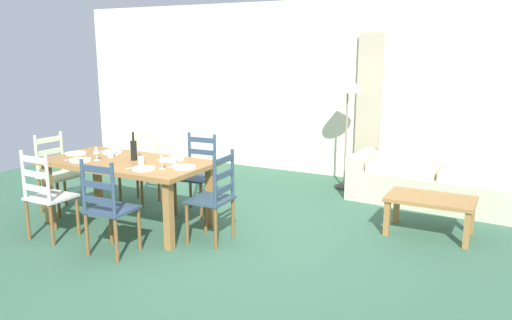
% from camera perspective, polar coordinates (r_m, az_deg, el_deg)
% --- Properties ---
extents(ground_plane, '(9.60, 9.60, 0.02)m').
position_cam_1_polar(ground_plane, '(5.41, -3.73, -9.15)').
color(ground_plane, '#376149').
extents(wall_far, '(9.60, 0.16, 2.70)m').
position_cam_1_polar(wall_far, '(8.05, 8.57, 7.79)').
color(wall_far, beige).
rests_on(wall_far, ground_plane).
extents(curtain_panel_left, '(0.35, 0.08, 2.20)m').
position_cam_1_polar(curtain_panel_left, '(7.76, 12.44, 5.62)').
color(curtain_panel_left, '#B5A98B').
rests_on(curtain_panel_left, ground_plane).
extents(dining_table, '(1.90, 0.96, 0.75)m').
position_cam_1_polar(dining_table, '(5.88, -14.20, -0.88)').
color(dining_table, olive).
rests_on(dining_table, ground_plane).
extents(dining_chair_near_left, '(0.42, 0.40, 0.96)m').
position_cam_1_polar(dining_chair_near_left, '(5.73, -22.34, -3.68)').
color(dining_chair_near_left, beige).
rests_on(dining_chair_near_left, ground_plane).
extents(dining_chair_near_right, '(0.44, 0.42, 0.96)m').
position_cam_1_polar(dining_chair_near_right, '(5.11, -16.20, -5.14)').
color(dining_chair_near_right, '#2F435C').
rests_on(dining_chair_near_right, ground_plane).
extents(dining_chair_far_left, '(0.42, 0.40, 0.96)m').
position_cam_1_polar(dining_chair_far_left, '(6.79, -12.67, -0.65)').
color(dining_chair_far_left, beige).
rests_on(dining_chair_far_left, ground_plane).
extents(dining_chair_far_right, '(0.44, 0.42, 0.96)m').
position_cam_1_polar(dining_chair_far_right, '(6.23, -6.56, -1.58)').
color(dining_chair_far_right, '#2E4457').
rests_on(dining_chair_far_right, ground_plane).
extents(dining_chair_head_west, '(0.43, 0.45, 0.96)m').
position_cam_1_polar(dining_chair_head_west, '(6.71, -21.31, -1.37)').
color(dining_chair_head_west, beige).
rests_on(dining_chair_head_west, ground_plane).
extents(dining_chair_head_east, '(0.41, 0.43, 0.96)m').
position_cam_1_polar(dining_chair_head_east, '(5.26, -4.68, -4.18)').
color(dining_chair_head_east, '#2E4455').
rests_on(dining_chair_head_east, ground_plane).
extents(dinner_plate_near_left, '(0.24, 0.24, 0.02)m').
position_cam_1_polar(dinner_plate_near_left, '(5.99, -19.05, 0.01)').
color(dinner_plate_near_left, white).
rests_on(dinner_plate_near_left, dining_table).
extents(fork_near_left, '(0.03, 0.17, 0.01)m').
position_cam_1_polar(fork_near_left, '(6.10, -20.01, 0.09)').
color(fork_near_left, silver).
rests_on(fork_near_left, dining_table).
extents(dinner_plate_near_right, '(0.24, 0.24, 0.02)m').
position_cam_1_polar(dinner_plate_near_right, '(5.38, -12.44, -0.94)').
color(dinner_plate_near_right, white).
rests_on(dinner_plate_near_right, dining_table).
extents(fork_near_right, '(0.03, 0.17, 0.01)m').
position_cam_1_polar(fork_near_right, '(5.48, -13.64, -0.83)').
color(fork_near_right, silver).
rests_on(fork_near_right, dining_table).
extents(dinner_plate_far_left, '(0.24, 0.24, 0.02)m').
position_cam_1_polar(dinner_plate_far_left, '(6.34, -15.78, 0.86)').
color(dinner_plate_far_left, white).
rests_on(dinner_plate_far_left, dining_table).
extents(fork_far_left, '(0.02, 0.17, 0.01)m').
position_cam_1_polar(fork_far_left, '(6.44, -16.75, 0.93)').
color(fork_far_left, silver).
rests_on(fork_far_left, dining_table).
extents(dinner_plate_far_right, '(0.24, 0.24, 0.02)m').
position_cam_1_polar(dinner_plate_far_right, '(5.76, -9.25, 0.06)').
color(dinner_plate_far_right, white).
rests_on(dinner_plate_far_right, dining_table).
extents(fork_far_right, '(0.03, 0.17, 0.01)m').
position_cam_1_polar(fork_far_right, '(5.85, -10.43, 0.14)').
color(fork_far_right, silver).
rests_on(fork_far_right, dining_table).
extents(dinner_plate_head_west, '(0.24, 0.24, 0.02)m').
position_cam_1_polar(dinner_plate_head_west, '(6.40, -19.47, 0.72)').
color(dinner_plate_head_west, white).
rests_on(dinner_plate_head_west, dining_table).
extents(fork_head_west, '(0.02, 0.17, 0.01)m').
position_cam_1_polar(fork_head_west, '(6.51, -20.36, 0.79)').
color(fork_head_west, silver).
rests_on(fork_head_west, dining_table).
extents(dinner_plate_head_east, '(0.24, 0.24, 0.02)m').
position_cam_1_polar(dinner_plate_head_east, '(5.37, -8.03, -0.79)').
color(dinner_plate_head_east, white).
rests_on(dinner_plate_head_east, dining_table).
extents(fork_head_east, '(0.02, 0.17, 0.01)m').
position_cam_1_polar(fork_head_east, '(5.46, -9.31, -0.68)').
color(fork_head_east, silver).
rests_on(fork_head_east, dining_table).
extents(wine_bottle, '(0.07, 0.07, 0.32)m').
position_cam_1_polar(wine_bottle, '(5.83, -13.50, 1.12)').
color(wine_bottle, black).
rests_on(wine_bottle, dining_table).
extents(wine_glass_near_left, '(0.06, 0.06, 0.16)m').
position_cam_1_polar(wine_glass_near_left, '(5.94, -17.43, 1.01)').
color(wine_glass_near_left, white).
rests_on(wine_glass_near_left, dining_table).
extents(wine_glass_near_right, '(0.06, 0.06, 0.16)m').
position_cam_1_polar(wine_glass_near_right, '(5.34, -10.50, 0.16)').
color(wine_glass_near_right, white).
rests_on(wine_glass_near_right, dining_table).
extents(wine_glass_far_left, '(0.06, 0.06, 0.16)m').
position_cam_1_polar(wine_glass_far_left, '(6.17, -15.61, 1.53)').
color(wine_glass_far_left, white).
rests_on(wine_glass_far_left, dining_table).
extents(wine_glass_far_right, '(0.06, 0.06, 0.16)m').
position_cam_1_polar(wine_glass_far_right, '(5.57, -9.07, 0.70)').
color(wine_glass_far_right, white).
rests_on(wine_glass_far_right, dining_table).
extents(coffee_cup_primary, '(0.07, 0.07, 0.09)m').
position_cam_1_polar(coffee_cup_primary, '(5.61, -12.73, -0.05)').
color(coffee_cup_primary, silver).
rests_on(coffee_cup_primary, dining_table).
extents(coffee_cup_secondary, '(0.07, 0.07, 0.09)m').
position_cam_1_polar(coffee_cup_secondary, '(6.08, -15.95, 0.72)').
color(coffee_cup_secondary, silver).
rests_on(coffee_cup_secondary, dining_table).
extents(couch, '(2.33, 0.97, 0.80)m').
position_cam_1_polar(couch, '(6.96, 20.08, -2.37)').
color(couch, beige).
rests_on(couch, ground_plane).
extents(coffee_table, '(0.90, 0.56, 0.42)m').
position_cam_1_polar(coffee_table, '(5.77, 18.90, -4.57)').
color(coffee_table, olive).
rests_on(coffee_table, ground_plane).
extents(standing_lamp, '(0.40, 0.40, 1.64)m').
position_cam_1_polar(standing_lamp, '(7.25, 10.22, 7.73)').
color(standing_lamp, '#332D28').
rests_on(standing_lamp, ground_plane).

